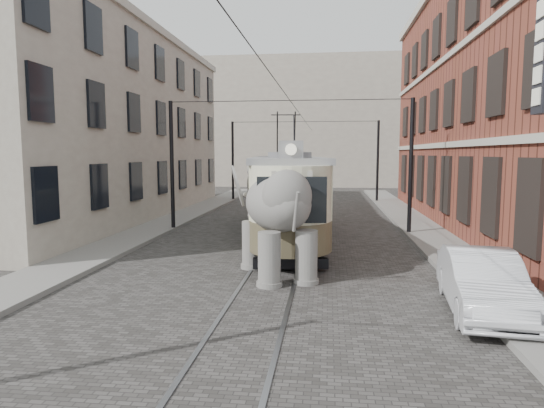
# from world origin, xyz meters

# --- Properties ---
(ground) EXTENTS (120.00, 120.00, 0.00)m
(ground) POSITION_xyz_m (0.00, 0.00, 0.00)
(ground) COLOR #454240
(tram_rails) EXTENTS (1.54, 80.00, 0.02)m
(tram_rails) POSITION_xyz_m (0.00, 0.00, 0.01)
(tram_rails) COLOR slate
(tram_rails) RESTS_ON ground
(sidewalk_right) EXTENTS (2.00, 60.00, 0.15)m
(sidewalk_right) POSITION_xyz_m (6.00, 0.00, 0.07)
(sidewalk_right) COLOR slate
(sidewalk_right) RESTS_ON ground
(sidewalk_left) EXTENTS (2.00, 60.00, 0.15)m
(sidewalk_left) POSITION_xyz_m (-6.50, 0.00, 0.07)
(sidewalk_left) COLOR slate
(sidewalk_left) RESTS_ON ground
(brick_building) EXTENTS (8.00, 26.00, 12.00)m
(brick_building) POSITION_xyz_m (11.00, 9.00, 6.00)
(brick_building) COLOR brown
(brick_building) RESTS_ON ground
(stucco_building) EXTENTS (7.00, 24.00, 10.00)m
(stucco_building) POSITION_xyz_m (-11.00, 10.00, 5.00)
(stucco_building) COLOR gray
(stucco_building) RESTS_ON ground
(distant_block) EXTENTS (28.00, 10.00, 14.00)m
(distant_block) POSITION_xyz_m (0.00, 40.00, 7.00)
(distant_block) COLOR gray
(distant_block) RESTS_ON ground
(catenary) EXTENTS (11.00, 30.20, 6.00)m
(catenary) POSITION_xyz_m (-0.20, 5.00, 3.00)
(catenary) COLOR black
(catenary) RESTS_ON ground
(tram) EXTENTS (4.28, 13.65, 5.32)m
(tram) POSITION_xyz_m (-0.24, 5.43, 2.66)
(tram) COLOR beige
(tram) RESTS_ON ground
(elephant) EXTENTS (4.83, 6.17, 3.33)m
(elephant) POSITION_xyz_m (0.15, -1.54, 1.66)
(elephant) COLOR slate
(elephant) RESTS_ON ground
(parked_car) EXTENTS (1.90, 4.38, 1.40)m
(parked_car) POSITION_xyz_m (5.12, -4.23, 0.70)
(parked_car) COLOR silver
(parked_car) RESTS_ON ground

